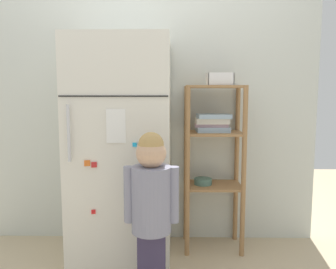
% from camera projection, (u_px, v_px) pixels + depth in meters
% --- Properties ---
extents(ground_plane, '(6.00, 6.00, 0.00)m').
position_uv_depth(ground_plane, '(148.00, 256.00, 2.54)').
color(ground_plane, tan).
extents(kitchen_wall_back, '(2.69, 0.03, 2.10)m').
position_uv_depth(kitchen_wall_back, '(150.00, 113.00, 2.78)').
color(kitchen_wall_back, silver).
rests_on(kitchen_wall_back, ground).
extents(refrigerator, '(0.70, 0.67, 1.60)m').
position_uv_depth(refrigerator, '(122.00, 151.00, 2.47)').
color(refrigerator, silver).
rests_on(refrigerator, ground).
extents(child_standing, '(0.32, 0.24, 0.99)m').
position_uv_depth(child_standing, '(151.00, 199.00, 1.97)').
color(child_standing, '#38304D').
rests_on(child_standing, ground).
extents(pantry_shelf_unit, '(0.45, 0.33, 1.27)m').
position_uv_depth(pantry_shelf_unit, '(213.00, 144.00, 2.60)').
color(pantry_shelf_unit, '#9E7247').
rests_on(pantry_shelf_unit, ground).
extents(fruit_bin, '(0.19, 0.18, 0.09)m').
position_uv_depth(fruit_bin, '(220.00, 81.00, 2.53)').
color(fruit_bin, white).
rests_on(fruit_bin, pantry_shelf_unit).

